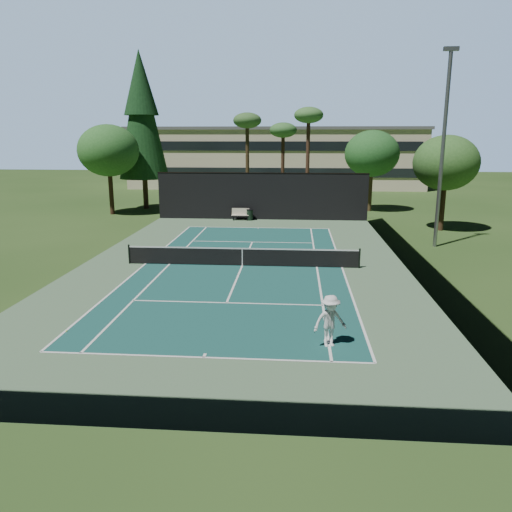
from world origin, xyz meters
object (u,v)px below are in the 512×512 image
(tennis_ball_c, at_px, (287,260))
(tennis_ball_d, at_px, (158,252))
(park_bench, at_px, (241,214))
(player, at_px, (330,321))
(tennis_ball_a, at_px, (66,331))
(tennis_ball_b, at_px, (206,250))
(tennis_net, at_px, (242,256))
(trash_bin, at_px, (250,215))

(tennis_ball_c, bearing_deg, tennis_ball_d, 169.76)
(tennis_ball_d, xyz_separation_m, park_bench, (3.75, 12.65, 0.52))
(park_bench, bearing_deg, player, -77.24)
(tennis_ball_c, bearing_deg, park_bench, 106.70)
(tennis_ball_d, bearing_deg, tennis_ball_a, -89.50)
(tennis_ball_b, relative_size, park_bench, 0.04)
(tennis_ball_a, relative_size, tennis_ball_d, 1.07)
(tennis_net, xyz_separation_m, tennis_ball_d, (-5.55, 2.89, -0.53))
(tennis_ball_c, xyz_separation_m, trash_bin, (-3.43, 14.06, 0.44))
(tennis_ball_d, distance_m, park_bench, 13.20)
(tennis_ball_b, distance_m, park_bench, 11.87)
(player, bearing_deg, park_bench, 83.87)
(trash_bin, bearing_deg, tennis_ball_b, -98.10)
(tennis_ball_c, relative_size, tennis_ball_d, 1.22)
(tennis_ball_c, height_order, tennis_ball_d, tennis_ball_c)
(tennis_ball_d, height_order, trash_bin, trash_bin)
(park_bench, xyz_separation_m, trash_bin, (0.80, -0.03, -0.07))
(tennis_ball_c, height_order, park_bench, park_bench)
(tennis_net, xyz_separation_m, trash_bin, (-1.00, 15.50, -0.08))
(tennis_net, relative_size, tennis_ball_b, 211.89)
(tennis_ball_a, xyz_separation_m, tennis_ball_d, (-0.11, 12.96, -0.00))
(tennis_ball_b, bearing_deg, tennis_ball_d, -163.94)
(tennis_ball_a, xyz_separation_m, trash_bin, (4.44, 25.58, 0.45))
(tennis_ball_b, height_order, tennis_ball_d, tennis_ball_d)
(tennis_net, height_order, trash_bin, tennis_net)
(park_bench, bearing_deg, trash_bin, -2.33)
(player, distance_m, trash_bin, 26.60)
(player, height_order, trash_bin, player)
(tennis_net, height_order, tennis_ball_d, tennis_net)
(player, relative_size, park_bench, 1.21)
(tennis_net, xyz_separation_m, tennis_ball_b, (-2.67, 3.71, -0.53))
(player, relative_size, tennis_ball_b, 29.84)
(tennis_ball_a, relative_size, tennis_ball_b, 1.09)
(player, bearing_deg, tennis_ball_a, 157.98)
(player, height_order, tennis_ball_b, player)
(tennis_ball_a, bearing_deg, tennis_ball_b, 78.69)
(tennis_net, distance_m, park_bench, 15.64)
(tennis_ball_b, bearing_deg, tennis_ball_c, -23.95)
(park_bench, bearing_deg, tennis_ball_c, -73.30)
(tennis_net, distance_m, tennis_ball_a, 11.46)
(tennis_ball_b, xyz_separation_m, park_bench, (0.88, 11.82, 0.52))
(player, distance_m, tennis_ball_a, 9.61)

